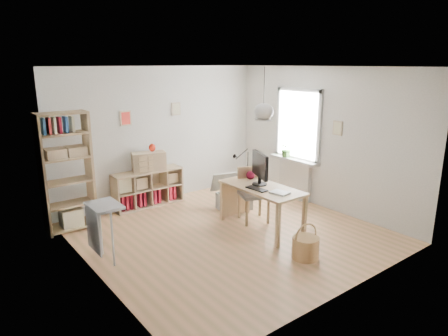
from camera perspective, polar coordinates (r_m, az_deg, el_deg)
ground at (r=6.75m, az=0.89°, el=-9.31°), size 4.50×4.50×0.00m
room_shell at (r=6.45m, az=5.67°, el=8.00°), size 4.50×4.50×4.50m
window_unit at (r=8.22m, az=10.59°, el=6.11°), size 0.07×1.16×1.46m
radiator at (r=8.44m, az=10.06°, el=-1.65°), size 0.10×0.80×0.80m
windowsill at (r=8.30m, az=9.96°, el=1.14°), size 0.22×1.20×0.06m
desk at (r=6.74m, az=5.38°, el=-3.41°), size 0.70×1.50×0.75m
cube_shelf at (r=8.06m, az=-11.02°, el=-3.23°), size 1.40×0.38×0.72m
tall_bookshelf at (r=7.06m, az=-21.67°, el=0.07°), size 0.80×0.38×2.00m
side_table at (r=5.86m, az=-17.25°, el=-6.78°), size 0.40×0.55×0.85m
chair at (r=7.14m, az=4.10°, el=-3.25°), size 0.61×0.61×0.96m
wicker_basket at (r=6.01m, az=11.57°, el=-10.96°), size 0.40×0.39×0.54m
storage_chest at (r=7.81m, az=1.32°, el=-4.22°), size 0.76×0.81×0.65m
monitor at (r=6.73m, az=5.16°, el=0.14°), size 0.29×0.61×0.55m
keyboard at (r=6.56m, az=4.69°, el=-2.99°), size 0.17×0.39×0.02m
task_lamp at (r=7.11m, az=2.43°, el=1.05°), size 0.44×0.16×0.47m
yarn_ball at (r=7.09m, az=3.80°, el=-1.03°), size 0.15×0.15×0.15m
paper_tray at (r=6.39m, az=7.98°, el=-3.52°), size 0.26×0.31×0.03m
drawer_chest at (r=7.89m, az=-10.70°, el=0.94°), size 0.69×0.45×0.36m
red_vase at (r=7.87m, az=-10.23°, el=2.88°), size 0.13×0.13×0.16m
potted_plant at (r=8.38m, az=8.87°, el=2.73°), size 0.36×0.33×0.34m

